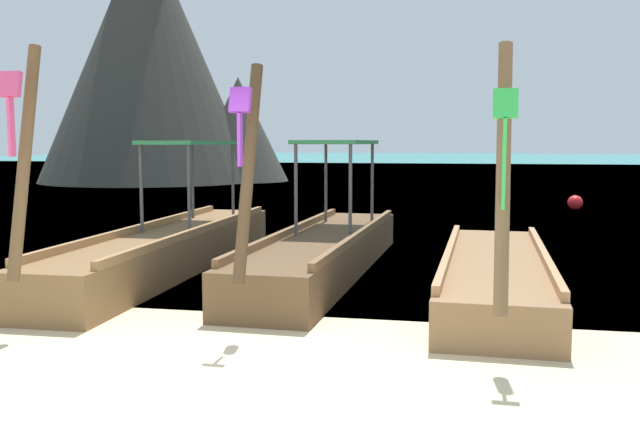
{
  "coord_description": "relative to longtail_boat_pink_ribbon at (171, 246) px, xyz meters",
  "views": [
    {
      "loc": [
        1.87,
        -4.91,
        1.89
      ],
      "look_at": [
        0.0,
        4.49,
        0.93
      ],
      "focal_mm": 39.71,
      "sensor_mm": 36.0,
      "label": 1
    }
  ],
  "objects": [
    {
      "name": "karst_rock",
      "position": [
        -10.39,
        22.65,
        5.62
      ],
      "size": [
        11.85,
        10.42,
        12.41
      ],
      "color": "#383833",
      "rests_on": "ground"
    },
    {
      "name": "longtail_boat_green_ribbon",
      "position": [
        4.66,
        -0.86,
        -0.09
      ],
      "size": [
        1.4,
        5.88,
        2.76
      ],
      "color": "olive",
      "rests_on": "ground"
    },
    {
      "name": "sea_water",
      "position": [
        2.35,
        57.6,
        -0.35
      ],
      "size": [
        120.0,
        120.0,
        0.0
      ],
      "primitive_type": "plane",
      "color": "teal",
      "rests_on": "ground"
    },
    {
      "name": "longtail_boat_pink_ribbon",
      "position": [
        0.0,
        0.0,
        0.0
      ],
      "size": [
        1.14,
        7.4,
        2.86
      ],
      "color": "brown",
      "rests_on": "ground"
    },
    {
      "name": "longtail_boat_violet_ribbon",
      "position": [
        2.3,
        0.22,
        -0.01
      ],
      "size": [
        1.37,
        6.98,
        2.68
      ],
      "color": "brown",
      "rests_on": "ground"
    },
    {
      "name": "ground",
      "position": [
        2.35,
        -4.88,
        -0.35
      ],
      "size": [
        120.0,
        120.0,
        0.0
      ],
      "primitive_type": "plane",
      "color": "beige"
    },
    {
      "name": "mooring_buoy_near",
      "position": [
        7.38,
        10.97,
        -0.14
      ],
      "size": [
        0.41,
        0.41,
        0.41
      ],
      "color": "red",
      "rests_on": "sea_water"
    }
  ]
}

